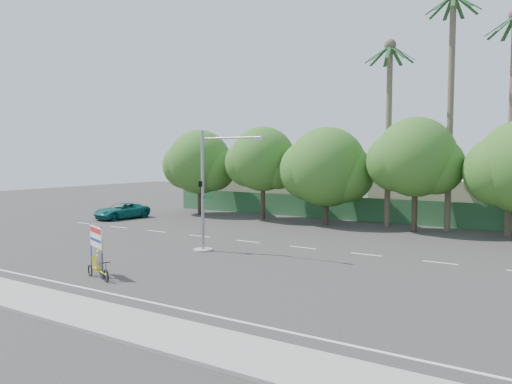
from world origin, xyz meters
The scene contains 14 objects.
ground centered at (0.00, 0.00, 0.00)m, with size 120.00×120.00×0.00m, color #33302D.
sidewalk_near centered at (0.00, -7.50, 0.06)m, with size 50.00×2.40×0.12m, color gray.
fence centered at (0.00, 21.50, 1.00)m, with size 38.00×0.08×2.00m, color #336B3D.
building_left centered at (-10.00, 26.00, 2.00)m, with size 12.00×8.00×4.00m, color beige.
building_right centered at (8.00, 26.00, 1.80)m, with size 14.00×8.00×3.60m, color beige.
tree_far_left centered at (-14.05, 18.00, 4.76)m, with size 7.14×6.00×7.96m.
tree_left centered at (-7.05, 18.00, 5.06)m, with size 6.66×5.60×8.07m.
tree_center centered at (-1.05, 18.00, 4.47)m, with size 7.62×6.40×7.85m.
tree_right centered at (5.95, 18.00, 5.24)m, with size 6.90×5.80×8.36m.
palm_tall centered at (8.00, 19.50, 10.46)m, with size 3.73×3.79×17.45m.
palm_short centered at (3.50, 19.50, 8.86)m, with size 3.73×3.79×14.45m.
traffic_signal centered at (-2.20, 3.98, 2.92)m, with size 4.72×1.10×7.00m.
trike_billboard centered at (-2.60, -3.57, 0.98)m, with size 2.31×1.14×2.43m.
pickup_truck centered at (-17.81, 11.79, 0.69)m, with size 2.29×4.97×1.38m, color #0D615C.
Camera 1 is at (15.60, -18.74, 5.58)m, focal length 35.00 mm.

